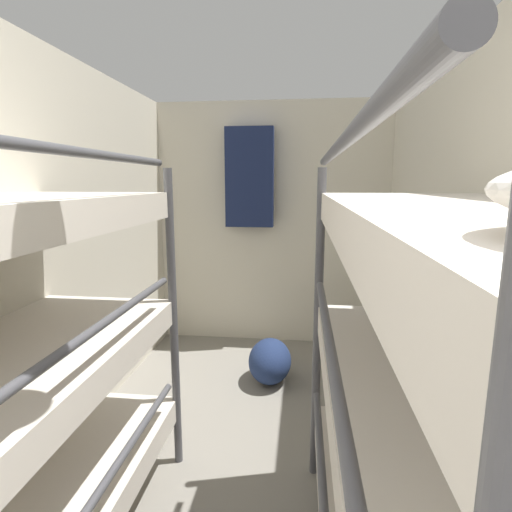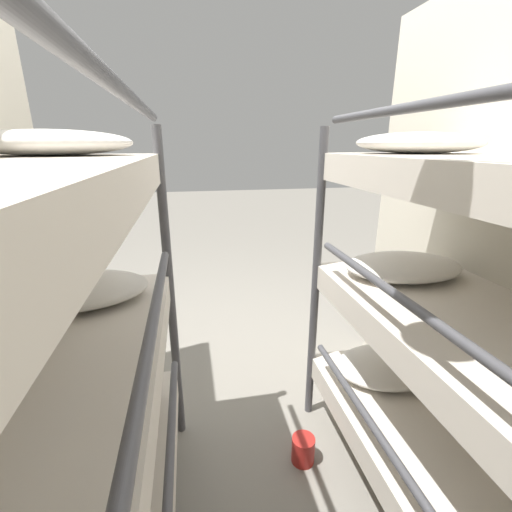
# 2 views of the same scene
# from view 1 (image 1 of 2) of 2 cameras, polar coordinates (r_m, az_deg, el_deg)

# --- Properties ---
(wall_left) EXTENTS (0.06, 4.37, 2.31)m
(wall_left) POSITION_cam_1_polar(r_m,az_deg,el_deg) (2.25, -32.70, -1.86)
(wall_left) COLOR beige
(wall_left) RESTS_ON ground_plane
(wall_right) EXTENTS (0.06, 4.37, 2.31)m
(wall_right) POSITION_cam_1_polar(r_m,az_deg,el_deg) (1.93, 32.06, -3.59)
(wall_right) COLOR beige
(wall_right) RESTS_ON ground_plane
(wall_back) EXTENTS (2.31, 0.06, 2.31)m
(wall_back) POSITION_cam_1_polar(r_m,az_deg,el_deg) (3.88, 2.29, 4.36)
(wall_back) COLOR beige
(wall_back) RESTS_ON ground_plane
(bunk_stack_right_near) EXTENTS (0.73, 1.88, 1.68)m
(bunk_stack_right_near) POSITION_cam_1_polar(r_m,az_deg,el_deg) (1.26, 28.11, -22.84)
(bunk_stack_right_near) COLOR #4C4C51
(bunk_stack_right_near) RESTS_ON ground_plane
(duffel_bag) EXTENTS (0.34, 0.46, 0.34)m
(duffel_bag) POSITION_cam_1_polar(r_m,az_deg,el_deg) (3.29, 1.99, -14.74)
(duffel_bag) COLOR navy
(duffel_bag) RESTS_ON ground_plane
(hanging_coat) EXTENTS (0.44, 0.12, 0.90)m
(hanging_coat) POSITION_cam_1_polar(r_m,az_deg,el_deg) (3.73, -0.92, 11.12)
(hanging_coat) COLOR #192347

